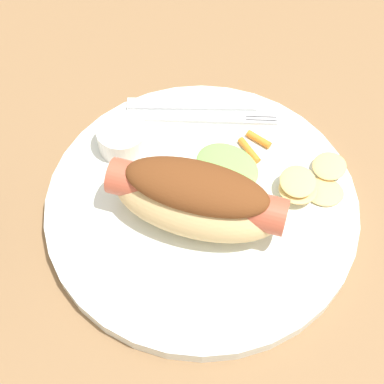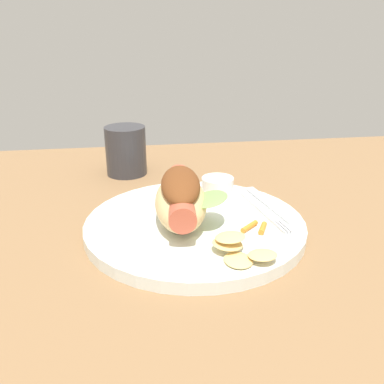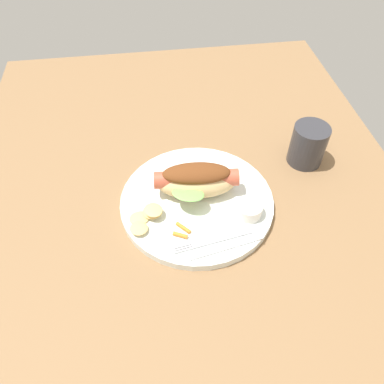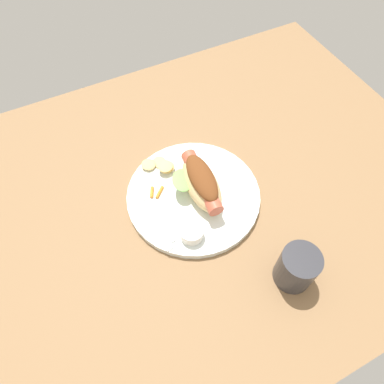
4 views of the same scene
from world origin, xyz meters
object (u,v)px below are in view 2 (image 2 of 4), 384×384
(plate, at_px, (195,226))
(chips_pile, at_px, (238,249))
(carrot_garnish, at_px, (256,227))
(sauce_ramekin, at_px, (218,186))
(knife, at_px, (269,204))
(drinking_cup, at_px, (126,151))
(fork, at_px, (262,209))
(hot_dog, at_px, (181,197))

(plate, height_order, chips_pile, chips_pile)
(carrot_garnish, bearing_deg, sauce_ramekin, -79.09)
(plate, bearing_deg, knife, -163.64)
(knife, xyz_separation_m, drinking_cup, (0.21, -0.21, 0.03))
(sauce_ramekin, bearing_deg, drinking_cup, -48.82)
(knife, bearing_deg, fork, -56.18)
(sauce_ramekin, bearing_deg, plate, 61.35)
(carrot_garnish, bearing_deg, hot_dog, -23.38)
(chips_pile, bearing_deg, drinking_cup, -70.03)
(hot_dog, bearing_deg, carrot_garnish, 71.51)
(plate, relative_size, fork, 2.03)
(knife, height_order, chips_pile, chips_pile)
(chips_pile, distance_m, drinking_cup, 0.37)
(chips_pile, bearing_deg, sauce_ramekin, -94.07)
(fork, bearing_deg, sauce_ramekin, -154.23)
(hot_dog, distance_m, sauce_ramekin, 0.11)
(sauce_ramekin, height_order, drinking_cup, drinking_cup)
(plate, height_order, sauce_ramekin, sauce_ramekin)
(hot_dog, xyz_separation_m, fork, (-0.12, -0.02, -0.03))
(plate, distance_m, sauce_ramekin, 0.10)
(plate, relative_size, sauce_ramekin, 6.00)
(sauce_ramekin, height_order, carrot_garnish, sauce_ramekin)
(fork, bearing_deg, hot_dog, -91.12)
(hot_dog, bearing_deg, chips_pile, 33.14)
(plate, relative_size, chips_pile, 3.64)
(knife, bearing_deg, hot_dog, -87.02)
(plate, bearing_deg, fork, -169.59)
(sauce_ramekin, distance_m, chips_pile, 0.19)
(sauce_ramekin, relative_size, chips_pile, 0.61)
(hot_dog, height_order, drinking_cup, drinking_cup)
(sauce_ramekin, relative_size, fork, 0.34)
(plate, xyz_separation_m, hot_dog, (0.02, -0.00, 0.04))
(plate, distance_m, hot_dog, 0.05)
(hot_dog, bearing_deg, knife, 108.61)
(fork, distance_m, knife, 0.02)
(chips_pile, height_order, drinking_cup, drinking_cup)
(knife, xyz_separation_m, carrot_garnish, (0.04, 0.07, 0.00))
(sauce_ramekin, distance_m, drinking_cup, 0.21)
(hot_dog, xyz_separation_m, sauce_ramekin, (-0.07, -0.09, -0.02))
(plate, height_order, fork, fork)
(plate, distance_m, chips_pile, 0.11)
(sauce_ramekin, relative_size, drinking_cup, 0.55)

